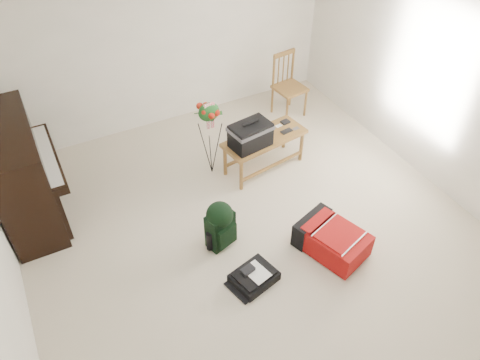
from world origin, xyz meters
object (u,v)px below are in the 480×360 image
piano (22,175)px  black_duffel (254,276)px  bench (254,135)px  red_suitcase (329,237)px  dining_chair (289,86)px  flower_stand (210,139)px  green_backpack (220,223)px

piano → black_duffel: (1.87, -2.11, -0.53)m
bench → piano: bearing=160.0°
bench → red_suitcase: bench is taller
piano → dining_chair: 3.88m
bench → black_duffel: (-0.84, -1.56, -0.54)m
black_duffel → flower_stand: bearing=65.0°
piano → bench: piano is taller
red_suitcase → black_duffel: 0.97m
bench → black_duffel: bearing=-126.8°
dining_chair → red_suitcase: bearing=-119.3°
red_suitcase → black_duffel: size_ratio=1.69×
bench → flower_stand: (-0.49, 0.25, -0.07)m
black_duffel → green_backpack: green_backpack is taller
piano → flower_stand: size_ratio=1.36×
dining_chair → green_backpack: size_ratio=1.59×
bench → green_backpack: bearing=-143.2°
dining_chair → green_backpack: bearing=-144.3°
red_suitcase → green_backpack: bearing=131.9°
bench → dining_chair: size_ratio=1.21×
piano → dining_chair: size_ratio=1.54×
green_backpack → flower_stand: size_ratio=0.55×
dining_chair → black_duffel: bearing=-135.2°
flower_stand → red_suitcase: bearing=-74.0°
red_suitcase → green_backpack: 1.22m
dining_chair → green_backpack: (-2.07, -1.93, -0.14)m
green_backpack → flower_stand: (0.44, 1.19, 0.20)m
piano → green_backpack: size_ratio=2.45×
piano → black_duffel: bearing=-48.4°
red_suitcase → green_backpack: green_backpack is taller
dining_chair → flower_stand: (-1.63, -0.74, 0.06)m
dining_chair → red_suitcase: (-1.02, -2.53, -0.30)m
red_suitcase → green_backpack: (-1.05, 0.60, 0.17)m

